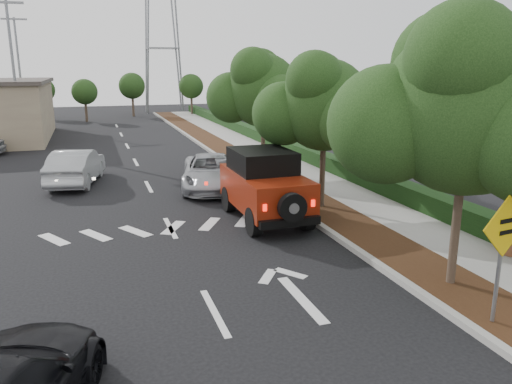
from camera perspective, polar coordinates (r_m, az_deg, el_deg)
name	(u,v)px	position (r m, az deg, el deg)	size (l,w,h in m)	color
ground	(215,312)	(10.90, -4.74, -13.56)	(120.00, 120.00, 0.00)	black
curb	(250,178)	(23.00, -0.74, 1.64)	(0.20, 70.00, 0.15)	#9E9B93
planting_strip	(270,177)	(23.32, 1.61, 1.77)	(1.80, 70.00, 0.12)	black
sidewalk	(307,174)	(24.02, 5.87, 2.07)	(2.00, 70.00, 0.12)	gray
hedge	(334,165)	(24.55, 8.88, 3.05)	(0.80, 70.00, 0.80)	black
transmission_tower	(165,112)	(58.20, -10.34, 8.95)	(7.00, 4.00, 28.00)	slate
street_tree_near	(450,286)	(12.87, 21.26, -10.02)	(3.80, 3.80, 5.92)	black
street_tree_mid	(321,209)	(18.42, 7.45, -1.91)	(3.20, 3.20, 5.32)	black
street_tree_far	(263,174)	(24.25, 0.80, 2.11)	(3.40, 3.40, 5.62)	black
light_pole_a	(22,146)	(36.02, -25.13, 4.74)	(2.00, 0.22, 9.00)	slate
light_pole_b	(26,127)	(47.96, -24.80, 6.81)	(2.00, 0.22, 9.00)	slate
red_jeep	(263,184)	(16.84, 0.82, 0.89)	(2.09, 4.63, 2.35)	black
silver_suv_ahead	(211,172)	(21.25, -5.16, 2.28)	(2.35, 5.09, 1.42)	#A0A2A8
silver_sedan_oncoming	(76,167)	(23.37, -19.86, 2.74)	(1.63, 4.68, 1.54)	#9FA2A6
speed_hump_sign	(503,242)	(10.67, 26.40, -5.17)	(1.21, 0.20, 2.60)	slate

